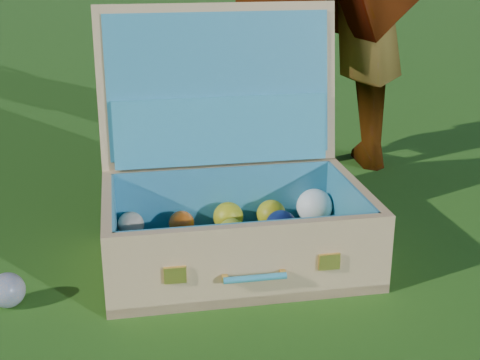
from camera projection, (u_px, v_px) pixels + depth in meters
name	position (u px, v px, depth m)	size (l,w,h in m)	color
ground	(207.00, 273.00, 1.57)	(60.00, 60.00, 0.00)	#215114
stray_ball	(7.00, 290.00, 1.42)	(0.08, 0.08, 0.08)	#396394
suitcase	(235.00, 187.00, 1.64)	(0.74, 0.67, 0.59)	tan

